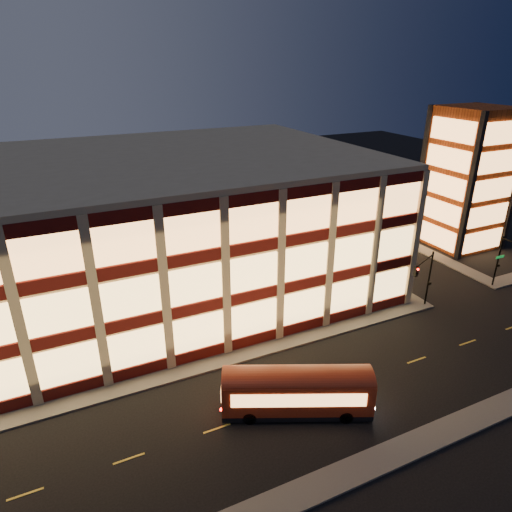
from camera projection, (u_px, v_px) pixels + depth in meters
ground at (214, 371)px, 37.14m from camera, size 200.00×200.00×0.00m
sidewalk_office_south at (174, 373)px, 36.76m from camera, size 54.00×2.00×0.15m
sidewalk_office_east at (332, 250)px, 60.25m from camera, size 2.00×30.00×0.15m
sidewalk_tower_west at (396, 237)px, 64.58m from camera, size 2.00×30.00×0.15m
sidewalk_near at (293, 498)px, 26.36m from camera, size 100.00×2.00×0.15m
office_building at (127, 228)px, 47.10m from camera, size 50.45×30.45×14.50m
stair_tower at (467, 179)px, 59.19m from camera, size 8.60×8.60×18.00m
traffic_signal_far at (425, 274)px, 44.45m from camera, size 3.79×1.87×6.00m
traffic_signal_right at (512, 257)px, 48.19m from camera, size 1.20×4.37×6.00m
trolley_bus at (297, 389)px, 32.18m from camera, size 10.66×6.79×3.57m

